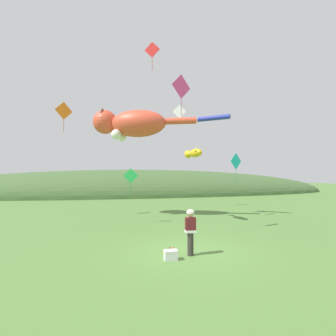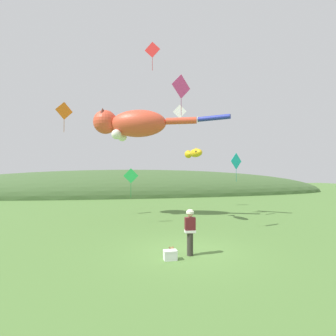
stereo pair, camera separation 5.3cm
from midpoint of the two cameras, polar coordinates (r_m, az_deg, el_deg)
ground_plane at (r=11.23m, az=4.25°, el=-17.74°), size 120.00×120.00×0.00m
distant_hill_ridge at (r=39.34m, az=-9.35°, el=-5.68°), size 63.48×14.71×7.31m
festival_attendant at (r=10.56m, az=4.76°, el=-13.48°), size 0.44×0.30×1.77m
kite_spool at (r=11.12m, az=0.65°, el=-17.29°), size 0.17×0.24×0.24m
picnic_cooler at (r=10.21m, az=0.44°, el=-18.42°), size 0.49×0.33×0.36m
kite_giant_cat at (r=19.79m, az=-8.18°, el=9.48°), size 7.35×3.62×2.35m
kite_fish_windsock at (r=17.65m, az=5.64°, el=3.25°), size 0.79×2.16×0.65m
kite_tube_streamer at (r=20.07m, az=9.67°, el=10.67°), size 2.19×1.89×0.44m
kite_diamond_teal at (r=19.95m, az=14.49°, el=1.39°), size 1.11×0.57×2.13m
kite_diamond_pink at (r=14.65m, az=2.78°, el=17.24°), size 1.18×0.62×2.21m
kite_diamond_red at (r=19.97m, az=-3.55°, el=24.25°), size 1.02×0.48×2.02m
kite_diamond_green at (r=16.75m, az=-8.20°, el=-1.78°), size 0.94×0.21×1.86m
kite_diamond_orange at (r=20.67m, az=-21.81°, el=11.46°), size 1.08×0.74×2.19m
kite_diamond_white at (r=24.32m, az=2.41°, el=12.13°), size 1.18×0.47×2.16m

